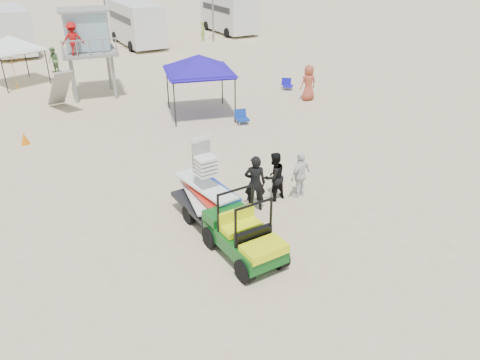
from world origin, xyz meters
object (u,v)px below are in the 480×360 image
surf_trailer (206,190)px  lifeguard_tower (84,34)px  utility_cart (244,230)px  man_left (255,183)px  canopy_blue (199,58)px

surf_trailer → lifeguard_tower: 14.58m
utility_cart → lifeguard_tower: lifeguard_tower is taller
man_left → utility_cart: bearing=82.9°
man_left → canopy_blue: bearing=-74.4°
man_left → canopy_blue: size_ratio=0.51×
surf_trailer → canopy_blue: size_ratio=0.75×
utility_cart → lifeguard_tower: (-0.07, 16.73, 2.40)m
utility_cart → lifeguard_tower: 16.90m
surf_trailer → lifeguard_tower: bearing=90.3°
utility_cart → canopy_blue: 11.78m
surf_trailer → canopy_blue: canopy_blue is taller
man_left → canopy_blue: 9.42m
lifeguard_tower → canopy_blue: size_ratio=1.22×
man_left → lifeguard_tower: (-1.59, 14.70, 2.33)m
man_left → canopy_blue: canopy_blue is taller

